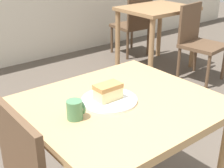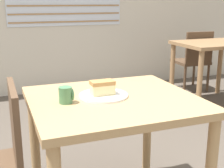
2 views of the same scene
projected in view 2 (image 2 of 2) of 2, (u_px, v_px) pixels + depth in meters
name	position (u px, v px, depth m)	size (l,w,h in m)	color
dining_table_near	(114.00, 117.00, 1.75)	(0.91, 0.82, 0.74)	tan
dining_table_far	(212.00, 53.00, 3.84)	(0.85, 0.69, 0.77)	#9E754C
chair_far_opposite	(193.00, 59.00, 4.42)	(0.46, 0.46, 0.85)	brown
plate	(104.00, 95.00, 1.74)	(0.27, 0.27, 0.01)	white
cake_slice	(102.00, 87.00, 1.73)	(0.13, 0.08, 0.08)	beige
coffee_mug	(66.00, 95.00, 1.62)	(0.08, 0.07, 0.09)	#4C8456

